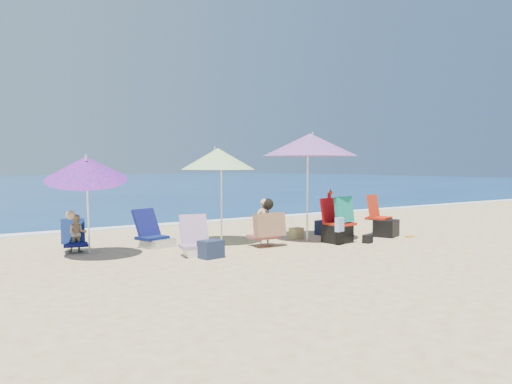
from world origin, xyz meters
TOP-DOWN VIEW (x-y plane):
  - ground at (0.00, 0.00)m, footprint 120.00×120.00m
  - foam at (0.00, 5.10)m, footprint 120.00×0.50m
  - umbrella_turquoise at (0.87, 0.61)m, footprint 2.59×2.59m
  - umbrella_striped at (-1.07, 1.28)m, footprint 1.86×1.86m
  - umbrella_blue at (-3.85, 1.14)m, footprint 1.88×1.92m
  - furled_umbrella at (1.52, 0.67)m, footprint 0.15×0.15m
  - chair_navy at (-2.32, 1.76)m, footprint 0.78×0.84m
  - chair_rainbow at (-2.06, 0.36)m, footprint 0.72×0.77m
  - camp_chair_left at (2.77, 0.17)m, footprint 0.72×0.89m
  - camp_chair_right at (1.17, 0.02)m, footprint 0.69×0.71m
  - person_center at (-0.42, 0.48)m, footprint 0.69×0.59m
  - person_left at (-3.81, 1.99)m, footprint 0.52×0.65m
  - bag_navy_a at (-1.98, -0.01)m, footprint 0.46×0.36m
  - bag_tan at (0.81, 0.99)m, footprint 0.32×0.25m
  - bag_navy_b at (1.86, 1.17)m, footprint 0.52×0.44m
  - bag_black_b at (1.68, -0.36)m, footprint 0.28×0.24m
  - orange_item at (3.16, -0.29)m, footprint 0.22×0.12m

SIDE VIEW (x-z plane):
  - ground at x=0.00m, z-range 0.00..0.00m
  - orange_item at x=3.16m, z-range 0.00..0.03m
  - foam at x=0.00m, z-range 0.00..0.04m
  - bag_black_b at x=1.68m, z-range 0.00..0.18m
  - bag_tan at x=0.81m, z-range 0.00..0.25m
  - bag_navy_a at x=-1.98m, z-range 0.00..0.32m
  - bag_navy_b at x=1.86m, z-range 0.00..0.34m
  - chair_rainbow at x=-2.06m, z-range -0.17..0.57m
  - chair_navy at x=-2.32m, z-range -0.18..0.59m
  - camp_chair_left at x=2.77m, z-range -0.19..0.78m
  - camp_chair_right at x=1.17m, z-range -0.14..0.87m
  - person_left at x=-3.81m, z-range -0.04..0.78m
  - person_center at x=-0.42m, z-range -0.02..0.98m
  - furled_umbrella at x=1.52m, z-range 0.06..1.20m
  - umbrella_blue at x=-3.85m, z-range 0.63..2.61m
  - umbrella_striped at x=-1.07m, z-range 0.77..2.84m
  - umbrella_turquoise at x=0.87m, z-range 0.92..3.32m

